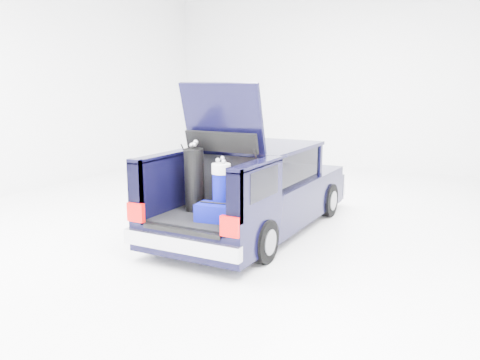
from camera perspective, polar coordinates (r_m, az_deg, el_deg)
The scene contains 6 objects.
ground at distance 8.66m, azimuth 1.56°, elevation -5.64°, with size 14.00×14.00×0.00m, color white.
car at distance 8.59m, azimuth 1.90°, elevation -1.15°, with size 1.87×4.65×2.47m.
red_suitcase at distance 7.32m, azimuth 0.67°, elevation -1.53°, with size 0.42×0.33×0.62m.
black_golf_bag at distance 7.47m, azimuth -5.14°, elevation 0.06°, with size 0.36×0.39×1.04m.
blue_golf_bag at distance 7.04m, azimuth -2.12°, elevation -1.18°, with size 0.27×0.27×0.87m.
blue_duffel at distance 6.97m, azimuth -2.81°, elevation -3.64°, with size 0.54×0.39×0.26m.
Camera 1 is at (3.68, -7.44, 2.49)m, focal length 38.00 mm.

